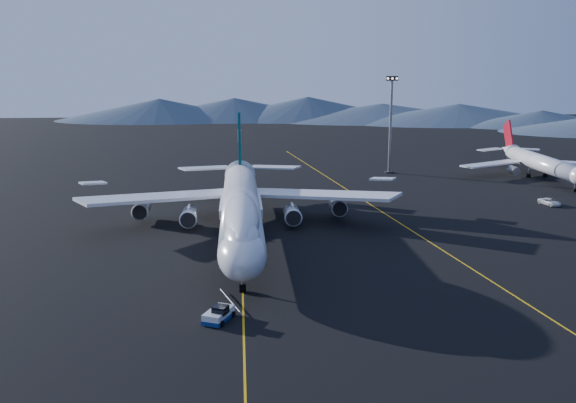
{
  "coord_description": "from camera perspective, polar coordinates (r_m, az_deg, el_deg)",
  "views": [
    {
      "loc": [
        -0.23,
        -108.01,
        30.34
      ],
      "look_at": [
        8.31,
        2.07,
        6.0
      ],
      "focal_mm": 40.0,
      "sensor_mm": 36.0,
      "label": 1
    }
  ],
  "objects": [
    {
      "name": "service_van",
      "position": [
        148.25,
        22.24,
        -0.03
      ],
      "size": [
        3.89,
        5.71,
        1.45
      ],
      "primitive_type": "imported",
      "rotation": [
        0.0,
        0.0,
        0.31
      ],
      "color": "silver",
      "rests_on": "ground"
    },
    {
      "name": "ground",
      "position": [
        112.19,
        -4.16,
        -3.29
      ],
      "size": [
        500.0,
        500.0,
        0.0
      ],
      "primitive_type": "plane",
      "color": "black",
      "rests_on": "ground"
    },
    {
      "name": "pushback_tug",
      "position": [
        78.01,
        -6.19,
        -10.02
      ],
      "size": [
        4.07,
        5.21,
        2.03
      ],
      "rotation": [
        0.0,
        0.0,
        -0.43
      ],
      "color": "silver",
      "rests_on": "ground"
    },
    {
      "name": "floodlight_mast",
      "position": [
        177.51,
        9.09,
        6.77
      ],
      "size": [
        3.24,
        2.43,
        26.25
      ],
      "rotation": [
        0.0,
        0.0,
        0.12
      ],
      "color": "black",
      "rests_on": "ground"
    },
    {
      "name": "taxiway_line_side",
      "position": [
        125.54,
        9.64,
        -1.73
      ],
      "size": [
        28.08,
        198.09,
        0.01
      ],
      "primitive_type": "cube",
      "rotation": [
        0.0,
        0.0,
        0.14
      ],
      "color": "#E3AB0D",
      "rests_on": "ground"
    },
    {
      "name": "taxiway_line_main",
      "position": [
        112.18,
        -4.16,
        -3.29
      ],
      "size": [
        0.25,
        220.0,
        0.01
      ],
      "primitive_type": "cube",
      "color": "#E3AB0D",
      "rests_on": "ground"
    },
    {
      "name": "second_jet",
      "position": [
        181.7,
        21.4,
        3.26
      ],
      "size": [
        41.95,
        47.39,
        13.49
      ],
      "rotation": [
        0.0,
        0.0,
        0.23
      ],
      "color": "silver",
      "rests_on": "ground"
    },
    {
      "name": "boeing_747",
      "position": [
        110.79,
        -4.21,
        -0.39
      ],
      "size": [
        59.62,
        72.43,
        19.37
      ],
      "color": "silver",
      "rests_on": "ground"
    }
  ]
}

